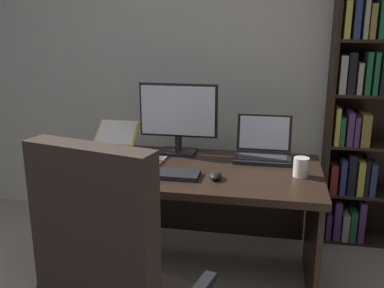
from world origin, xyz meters
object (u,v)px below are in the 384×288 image
(computer_mouse, at_px, (216,176))
(open_binder, at_px, (105,173))
(notepad, at_px, (150,161))
(laptop, at_px, (263,149))
(coffee_mug, at_px, (301,167))
(monitor, at_px, (178,118))
(reading_stand_with_book, at_px, (116,136))
(pen, at_px, (153,160))
(keyboard, at_px, (161,173))
(bookshelf, at_px, (375,95))
(desk, at_px, (191,194))

(computer_mouse, bearing_deg, open_binder, -175.26)
(notepad, bearing_deg, laptop, 17.96)
(open_binder, bearing_deg, laptop, 17.46)
(notepad, bearing_deg, coffee_mug, -5.78)
(laptop, xyz_separation_m, coffee_mug, (0.21, -0.30, -0.00))
(monitor, bearing_deg, reading_stand_with_book, 173.32)
(open_binder, bearing_deg, computer_mouse, -7.94)
(reading_stand_with_book, bearing_deg, monitor, -6.68)
(computer_mouse, height_order, reading_stand_with_book, reading_stand_with_book)
(computer_mouse, distance_m, open_binder, 0.61)
(laptop, relative_size, pen, 2.43)
(keyboard, relative_size, computer_mouse, 4.04)
(coffee_mug, bearing_deg, computer_mouse, -163.50)
(coffee_mug, bearing_deg, bookshelf, 56.98)
(pen, bearing_deg, computer_mouse, -28.43)
(monitor, relative_size, pen, 3.54)
(bookshelf, xyz_separation_m, pen, (-1.36, -0.68, -0.33))
(laptop, distance_m, reading_stand_with_book, 0.97)
(laptop, height_order, computer_mouse, laptop)
(laptop, height_order, open_binder, laptop)
(laptop, bearing_deg, desk, -154.71)
(bookshelf, bearing_deg, coffee_mug, -123.02)
(reading_stand_with_book, relative_size, pen, 1.99)
(computer_mouse, height_order, notepad, computer_mouse)
(desk, xyz_separation_m, reading_stand_with_book, (-0.56, 0.24, 0.28))
(notepad, bearing_deg, keyboard, -59.85)
(desk, distance_m, pen, 0.31)
(computer_mouse, distance_m, reading_stand_with_book, 0.89)
(desk, height_order, computer_mouse, computer_mouse)
(desk, distance_m, coffee_mug, 0.69)
(desk, bearing_deg, monitor, 121.31)
(bookshelf, distance_m, coffee_mug, 0.96)
(monitor, height_order, reading_stand_with_book, monitor)
(desk, height_order, bookshelf, bookshelf)
(reading_stand_with_book, relative_size, coffee_mug, 2.65)
(computer_mouse, bearing_deg, bookshelf, 43.60)
(bookshelf, height_order, reading_stand_with_book, bookshelf)
(pen, bearing_deg, monitor, 62.82)
(keyboard, bearing_deg, laptop, 39.24)
(bookshelf, relative_size, open_binder, 4.07)
(desk, height_order, pen, pen)
(bookshelf, height_order, notepad, bookshelf)
(bookshelf, relative_size, reading_stand_with_book, 7.63)
(bookshelf, relative_size, monitor, 4.28)
(desk, relative_size, open_binder, 2.89)
(computer_mouse, distance_m, notepad, 0.48)
(bookshelf, distance_m, monitor, 1.34)
(monitor, xyz_separation_m, reading_stand_with_book, (-0.44, 0.05, -0.15))
(monitor, bearing_deg, desk, -58.69)
(desk, xyz_separation_m, notepad, (-0.25, -0.02, 0.20))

